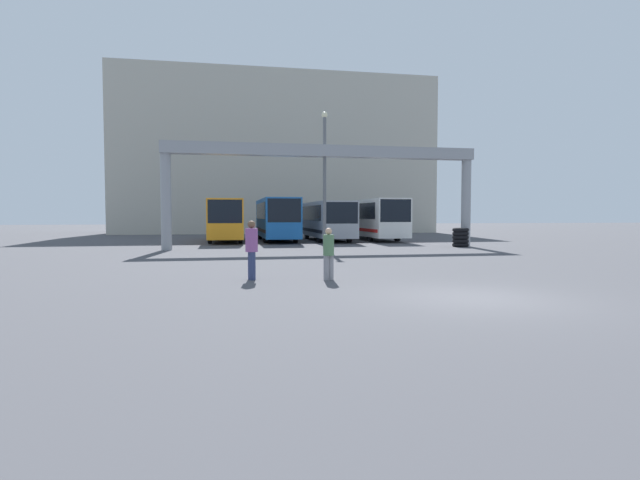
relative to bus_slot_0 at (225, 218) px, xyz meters
The scene contains 11 objects.
ground_plane 28.27m from the bus_slot_0, 77.83° to the right, with size 200.00×200.00×0.00m, color #47474C.
building_backdrop 22.35m from the bus_slot_0, 73.73° to the left, with size 35.40×12.00×17.57m.
overhead_gantry 11.31m from the bus_slot_0, 56.72° to the right, with size 19.13×0.80×6.23m.
bus_slot_0 is the anchor object (origin of this frame).
bus_slot_1 3.97m from the bus_slot_0, ahead, with size 2.52×10.57×3.25m.
bus_slot_2 7.93m from the bus_slot_0, ahead, with size 2.62×10.04×3.03m.
bus_slot_3 11.94m from the bus_slot_0, ahead, with size 2.51×12.16×3.25m.
pedestrian_far_center 23.11m from the bus_slot_0, 88.05° to the right, with size 0.39×0.39×1.86m.
pedestrian_mid_left 23.88m from the bus_slot_0, 82.45° to the right, with size 0.34×0.34×1.63m.
tire_stack 17.48m from the bus_slot_0, 32.16° to the right, with size 1.04×1.04×1.20m.
lamp_post 11.25m from the bus_slot_0, 57.22° to the right, with size 0.36×0.36×8.21m.
Camera 1 is at (-5.99, -11.21, 2.04)m, focal length 28.00 mm.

